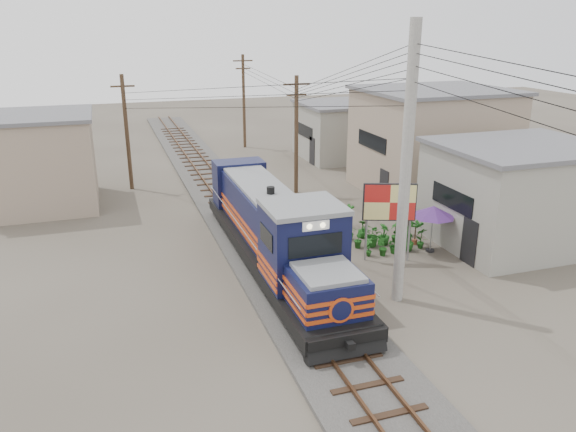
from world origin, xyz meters
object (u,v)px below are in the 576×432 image
object	(u,v)px
vendor	(404,218)
locomotive	(275,231)
billboard	(389,204)
market_umbrella	(433,212)

from	to	relation	value
vendor	locomotive	bearing A→B (deg)	3.84
billboard	market_umbrella	bearing A→B (deg)	26.95
billboard	locomotive	bearing A→B (deg)	-168.90
locomotive	market_umbrella	xyz separation A→B (m)	(7.21, -0.47, 0.26)
vendor	market_umbrella	bearing A→B (deg)	81.81
market_umbrella	vendor	world-z (taller)	market_umbrella
market_umbrella	locomotive	bearing A→B (deg)	176.30
market_umbrella	billboard	bearing A→B (deg)	-173.02
market_umbrella	vendor	distance (m)	2.50
market_umbrella	vendor	bearing A→B (deg)	92.16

